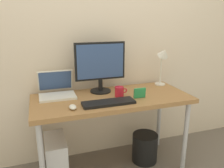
% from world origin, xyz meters
% --- Properties ---
extents(ground_plane, '(6.00, 6.00, 0.00)m').
position_xyz_m(ground_plane, '(0.00, 0.00, 0.00)').
color(ground_plane, '#665B51').
extents(back_wall, '(4.40, 0.04, 2.60)m').
position_xyz_m(back_wall, '(0.00, 0.37, 1.30)').
color(back_wall, beige).
rests_on(back_wall, ground_plane).
extents(desk, '(1.43, 0.61, 0.76)m').
position_xyz_m(desk, '(0.00, 0.00, 0.68)').
color(desk, olive).
rests_on(desk, ground_plane).
extents(monitor, '(0.48, 0.20, 0.48)m').
position_xyz_m(monitor, '(-0.06, 0.17, 1.03)').
color(monitor, black).
rests_on(monitor, desk).
extents(laptop, '(0.32, 0.29, 0.22)m').
position_xyz_m(laptop, '(-0.47, 0.19, 0.81)').
color(laptop, silver).
rests_on(laptop, desk).
extents(desk_lamp, '(0.11, 0.16, 0.41)m').
position_xyz_m(desk_lamp, '(0.61, 0.17, 1.05)').
color(desk_lamp, silver).
rests_on(desk_lamp, desk).
extents(keyboard, '(0.44, 0.14, 0.02)m').
position_xyz_m(keyboard, '(-0.09, -0.17, 0.77)').
color(keyboard, black).
rests_on(keyboard, desk).
extents(mouse, '(0.06, 0.09, 0.03)m').
position_xyz_m(mouse, '(-0.39, -0.18, 0.77)').
color(mouse, silver).
rests_on(mouse, desk).
extents(coffee_mug, '(0.12, 0.08, 0.09)m').
position_xyz_m(coffee_mug, '(0.07, -0.01, 0.80)').
color(coffee_mug, red).
rests_on(coffee_mug, desk).
extents(photo_frame, '(0.11, 0.02, 0.09)m').
position_xyz_m(photo_frame, '(0.22, -0.11, 0.80)').
color(photo_frame, '#268C4C').
rests_on(photo_frame, desk).
extents(computer_tower, '(0.18, 0.36, 0.42)m').
position_xyz_m(computer_tower, '(-0.53, -0.00, 0.21)').
color(computer_tower, silver).
rests_on(computer_tower, ground_plane).
extents(wastebasket, '(0.26, 0.26, 0.30)m').
position_xyz_m(wastebasket, '(0.36, 0.01, 0.15)').
color(wastebasket, black).
rests_on(wastebasket, ground_plane).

